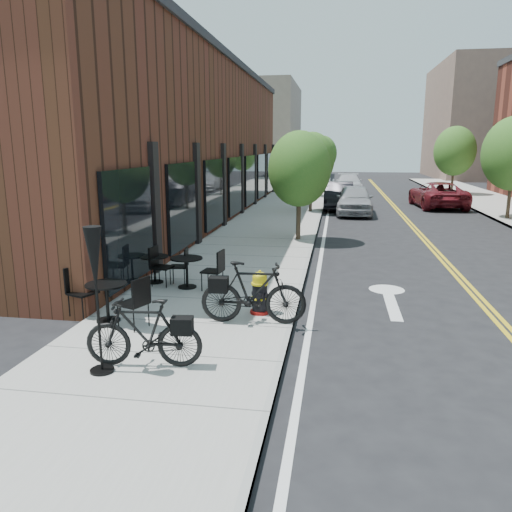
{
  "coord_description": "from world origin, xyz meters",
  "views": [
    {
      "loc": [
        0.74,
        -8.66,
        3.39
      ],
      "look_at": [
        -1.0,
        2.02,
        1.0
      ],
      "focal_mm": 35.0,
      "sensor_mm": 36.0,
      "label": 1
    }
  ],
  "objects_px": {
    "bicycle_right": "(253,293)",
    "patio_umbrella": "(95,269)",
    "bistro_set_a": "(107,297)",
    "parked_car_a": "(354,200)",
    "parked_car_b": "(338,196)",
    "bistro_set_c": "(154,265)",
    "bicycle_left": "(144,333)",
    "parked_car_c": "(349,183)",
    "bistro_set_b": "(187,268)",
    "parked_car_far": "(437,195)",
    "fire_hydrant": "(260,293)"
  },
  "relations": [
    {
      "from": "bistro_set_a",
      "to": "parked_car_c",
      "type": "distance_m",
      "value": 30.26
    },
    {
      "from": "bicycle_right",
      "to": "patio_umbrella",
      "type": "relative_size",
      "value": 0.91
    },
    {
      "from": "parked_car_far",
      "to": "bicycle_left",
      "type": "bearing_deg",
      "value": 65.56
    },
    {
      "from": "parked_car_b",
      "to": "bistro_set_a",
      "type": "bearing_deg",
      "value": -103.58
    },
    {
      "from": "bicycle_left",
      "to": "bicycle_right",
      "type": "xyz_separation_m",
      "value": [
        1.31,
        2.13,
        0.06
      ]
    },
    {
      "from": "bistro_set_a",
      "to": "parked_car_far",
      "type": "xyz_separation_m",
      "value": [
        9.8,
        20.88,
        0.12
      ]
    },
    {
      "from": "fire_hydrant",
      "to": "parked_car_b",
      "type": "relative_size",
      "value": 0.2
    },
    {
      "from": "patio_umbrella",
      "to": "bicycle_left",
      "type": "bearing_deg",
      "value": 26.68
    },
    {
      "from": "patio_umbrella",
      "to": "parked_car_a",
      "type": "height_order",
      "value": "patio_umbrella"
    },
    {
      "from": "bicycle_right",
      "to": "bistro_set_c",
      "type": "relative_size",
      "value": 1.22
    },
    {
      "from": "bicycle_left",
      "to": "bicycle_right",
      "type": "bearing_deg",
      "value": 141.83
    },
    {
      "from": "fire_hydrant",
      "to": "parked_car_far",
      "type": "xyz_separation_m",
      "value": [
        7.01,
        19.95,
        0.18
      ]
    },
    {
      "from": "bistro_set_c",
      "to": "parked_car_a",
      "type": "height_order",
      "value": "parked_car_a"
    },
    {
      "from": "fire_hydrant",
      "to": "bistro_set_a",
      "type": "height_order",
      "value": "bistro_set_a"
    },
    {
      "from": "parked_car_a",
      "to": "parked_car_far",
      "type": "distance_m",
      "value": 6.0
    },
    {
      "from": "fire_hydrant",
      "to": "parked_car_a",
      "type": "xyz_separation_m",
      "value": [
        2.31,
        16.23,
        0.21
      ]
    },
    {
      "from": "bicycle_left",
      "to": "patio_umbrella",
      "type": "distance_m",
      "value": 1.21
    },
    {
      "from": "fire_hydrant",
      "to": "bistro_set_b",
      "type": "relative_size",
      "value": 0.5
    },
    {
      "from": "patio_umbrella",
      "to": "parked_car_a",
      "type": "bearing_deg",
      "value": 77.63
    },
    {
      "from": "parked_car_c",
      "to": "bistro_set_c",
      "type": "bearing_deg",
      "value": -101.23
    },
    {
      "from": "bicycle_right",
      "to": "bistro_set_b",
      "type": "distance_m",
      "value": 2.89
    },
    {
      "from": "parked_car_a",
      "to": "parked_car_c",
      "type": "bearing_deg",
      "value": 90.82
    },
    {
      "from": "fire_hydrant",
      "to": "parked_car_far",
      "type": "bearing_deg",
      "value": 93.21
    },
    {
      "from": "parked_car_c",
      "to": "patio_umbrella",
      "type": "bearing_deg",
      "value": -97.89
    },
    {
      "from": "bistro_set_b",
      "to": "parked_car_a",
      "type": "height_order",
      "value": "parked_car_a"
    },
    {
      "from": "patio_umbrella",
      "to": "parked_car_c",
      "type": "xyz_separation_m",
      "value": [
        4.17,
        31.91,
        -1.01
      ]
    },
    {
      "from": "parked_car_b",
      "to": "parked_car_far",
      "type": "distance_m",
      "value": 5.72
    },
    {
      "from": "parked_car_far",
      "to": "bistro_set_b",
      "type": "bearing_deg",
      "value": 59.76
    },
    {
      "from": "bistro_set_b",
      "to": "parked_car_far",
      "type": "relative_size",
      "value": 0.34
    },
    {
      "from": "parked_car_c",
      "to": "parked_car_far",
      "type": "bearing_deg",
      "value": -62.52
    },
    {
      "from": "fire_hydrant",
      "to": "bicycle_right",
      "type": "bearing_deg",
      "value": -70.34
    },
    {
      "from": "fire_hydrant",
      "to": "bistro_set_c",
      "type": "relative_size",
      "value": 0.54
    },
    {
      "from": "parked_car_c",
      "to": "bicycle_right",
      "type": "bearing_deg",
      "value": -94.89
    },
    {
      "from": "patio_umbrella",
      "to": "bistro_set_a",
      "type": "bearing_deg",
      "value": 113.1
    },
    {
      "from": "bistro_set_c",
      "to": "parked_car_b",
      "type": "height_order",
      "value": "parked_car_b"
    },
    {
      "from": "fire_hydrant",
      "to": "bicycle_left",
      "type": "relative_size",
      "value": 0.5
    },
    {
      "from": "bistro_set_a",
      "to": "parked_car_a",
      "type": "bearing_deg",
      "value": 94.69
    },
    {
      "from": "bistro_set_a",
      "to": "fire_hydrant",
      "type": "bearing_deg",
      "value": 39.68
    },
    {
      "from": "bicycle_left",
      "to": "parked_car_c",
      "type": "height_order",
      "value": "parked_car_c"
    },
    {
      "from": "bistro_set_c",
      "to": "parked_car_c",
      "type": "xyz_separation_m",
      "value": [
        5.16,
        27.05,
        0.12
      ]
    },
    {
      "from": "parked_car_c",
      "to": "parked_car_far",
      "type": "distance_m",
      "value": 10.13
    },
    {
      "from": "bistro_set_c",
      "to": "parked_car_a",
      "type": "distance_m",
      "value": 15.29
    },
    {
      "from": "bicycle_left",
      "to": "parked_car_c",
      "type": "relative_size",
      "value": 0.38
    },
    {
      "from": "bicycle_right",
      "to": "bistro_set_a",
      "type": "bearing_deg",
      "value": 93.22
    },
    {
      "from": "bistro_set_b",
      "to": "patio_umbrella",
      "type": "distance_m",
      "value": 4.68
    },
    {
      "from": "patio_umbrella",
      "to": "parked_car_b",
      "type": "height_order",
      "value": "patio_umbrella"
    },
    {
      "from": "parked_car_c",
      "to": "bistro_set_b",
      "type": "bearing_deg",
      "value": -99.26
    },
    {
      "from": "parked_car_b",
      "to": "bistro_set_b",
      "type": "bearing_deg",
      "value": -102.75
    },
    {
      "from": "bicycle_left",
      "to": "bistro_set_a",
      "type": "height_order",
      "value": "bicycle_left"
    },
    {
      "from": "bistro_set_a",
      "to": "parked_car_a",
      "type": "relative_size",
      "value": 0.42
    }
  ]
}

